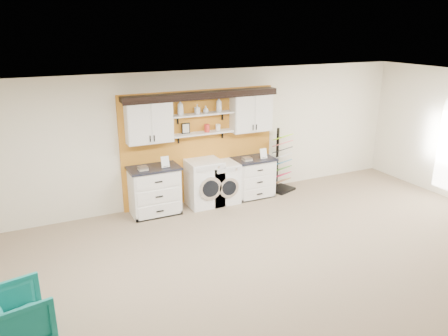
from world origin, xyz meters
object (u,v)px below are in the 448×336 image
washer (204,183)px  sample_rack (281,170)px  base_cabinet_right (253,177)px  armchair (17,317)px  dryer (222,182)px  base_cabinet_left (155,191)px

washer → sample_rack: 1.94m
base_cabinet_right → armchair: (-4.86, -2.95, -0.10)m
washer → armchair: 4.72m
washer → dryer: bearing=0.0°
base_cabinet_right → sample_rack: bearing=2.3°
dryer → washer: bearing=180.0°
dryer → base_cabinet_right: bearing=0.3°
base_cabinet_left → washer: bearing=-0.2°
base_cabinet_right → dryer: size_ratio=1.03×
base_cabinet_left → base_cabinet_right: (2.26, 0.00, -0.05)m
washer → sample_rack: sample_rack is taller
base_cabinet_left → dryer: size_ratio=1.15×
armchair → sample_rack: bearing=-73.1°
dryer → base_cabinet_left: bearing=179.9°
base_cabinet_left → sample_rack: sample_rack is taller
base_cabinet_left → dryer: base_cabinet_left is taller
washer → base_cabinet_left: bearing=179.8°
sample_rack → armchair: 6.37m
sample_rack → base_cabinet_left: bearing=160.9°
sample_rack → dryer: bearing=161.6°
base_cabinet_right → washer: (-1.18, -0.00, 0.05)m
washer → dryer: washer is taller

